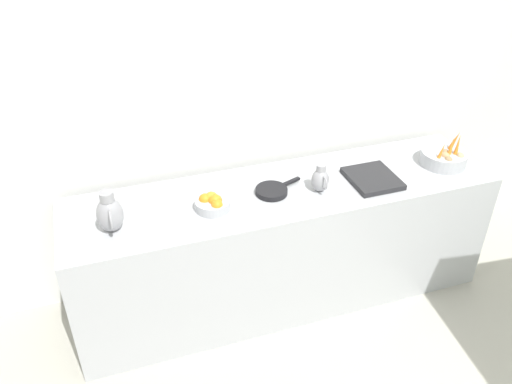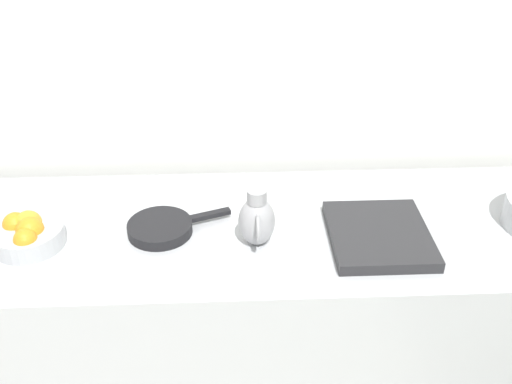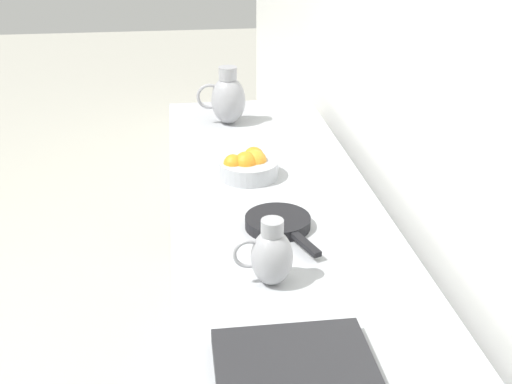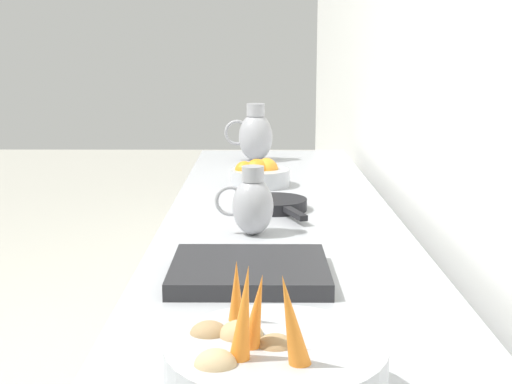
{
  "view_description": "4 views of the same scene",
  "coord_description": "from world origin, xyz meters",
  "px_view_note": "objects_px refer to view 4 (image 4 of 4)",
  "views": [
    {
      "loc": [
        1.1,
        -1.24,
        2.71
      ],
      "look_at": [
        -1.34,
        -0.42,
        1.02
      ],
      "focal_mm": 36.86,
      "sensor_mm": 36.0,
      "label": 1
    },
    {
      "loc": [
        0.05,
        -0.04,
        1.98
      ],
      "look_at": [
        -1.38,
        0.02,
        1.09
      ],
      "focal_mm": 41.65,
      "sensor_mm": 36.0,
      "label": 2
    },
    {
      "loc": [
        -1.19,
        1.42,
        1.83
      ],
      "look_at": [
        -1.38,
        -0.08,
        1.11
      ],
      "focal_mm": 44.54,
      "sensor_mm": 36.0,
      "label": 3
    },
    {
      "loc": [
        -1.43,
        1.88,
        1.39
      ],
      "look_at": [
        -1.42,
        -0.18,
        0.97
      ],
      "focal_mm": 49.96,
      "sensor_mm": 36.0,
      "label": 4
    }
  ],
  "objects_px": {
    "orange_bowl": "(260,174)",
    "metal_pitcher_tall": "(255,135)",
    "metal_pitcher_short": "(252,204)",
    "skillet_on_counter": "(275,204)",
    "vegetable_colander": "(273,372)"
  },
  "relations": [
    {
      "from": "metal_pitcher_tall",
      "to": "skillet_on_counter",
      "type": "height_order",
      "value": "metal_pitcher_tall"
    },
    {
      "from": "skillet_on_counter",
      "to": "metal_pitcher_tall",
      "type": "bearing_deg",
      "value": -86.02
    },
    {
      "from": "vegetable_colander",
      "to": "metal_pitcher_short",
      "type": "bearing_deg",
      "value": -87.66
    },
    {
      "from": "orange_bowl",
      "to": "metal_pitcher_tall",
      "type": "bearing_deg",
      "value": -87.84
    },
    {
      "from": "skillet_on_counter",
      "to": "vegetable_colander",
      "type": "bearing_deg",
      "value": 88.63
    },
    {
      "from": "orange_bowl",
      "to": "skillet_on_counter",
      "type": "xyz_separation_m",
      "value": [
        -0.05,
        0.4,
        -0.02
      ]
    },
    {
      "from": "vegetable_colander",
      "to": "orange_bowl",
      "type": "relative_size",
      "value": 1.44
    },
    {
      "from": "metal_pitcher_tall",
      "to": "metal_pitcher_short",
      "type": "xyz_separation_m",
      "value": [
        -0.0,
        1.28,
        -0.03
      ]
    },
    {
      "from": "orange_bowl",
      "to": "vegetable_colander",
      "type": "bearing_deg",
      "value": 90.59
    },
    {
      "from": "metal_pitcher_tall",
      "to": "orange_bowl",
      "type": "bearing_deg",
      "value": 92.16
    },
    {
      "from": "metal_pitcher_short",
      "to": "skillet_on_counter",
      "type": "xyz_separation_m",
      "value": [
        -0.07,
        -0.29,
        -0.07
      ]
    },
    {
      "from": "orange_bowl",
      "to": "metal_pitcher_tall",
      "type": "height_order",
      "value": "metal_pitcher_tall"
    },
    {
      "from": "vegetable_colander",
      "to": "skillet_on_counter",
      "type": "height_order",
      "value": "vegetable_colander"
    },
    {
      "from": "orange_bowl",
      "to": "metal_pitcher_tall",
      "type": "xyz_separation_m",
      "value": [
        0.02,
        -0.59,
        0.07
      ]
    },
    {
      "from": "metal_pitcher_tall",
      "to": "metal_pitcher_short",
      "type": "distance_m",
      "value": 1.28
    }
  ]
}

